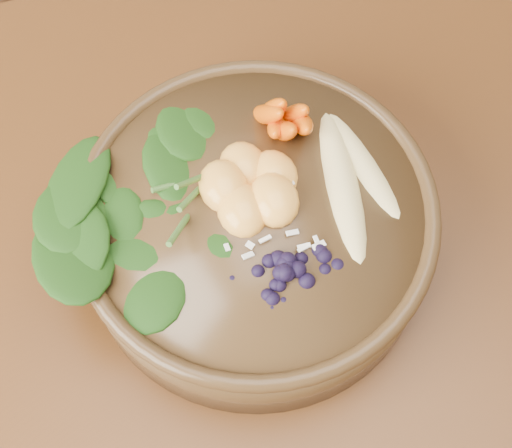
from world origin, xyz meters
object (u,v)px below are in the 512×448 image
object	(u,v)px
stoneware_bowl	(256,229)
blueberry_pile	(286,263)
banana_halves	(355,166)
dining_table	(499,305)
kale_heap	(178,146)
mandarin_cluster	(251,178)
carrot_cluster	(287,83)

from	to	relation	value
stoneware_bowl	blueberry_pile	world-z (taller)	blueberry_pile
banana_halves	blueberry_pile	size ratio (longest dim) A/B	1.23
stoneware_bowl	blueberry_pile	distance (m)	0.09
dining_table	kale_heap	size ratio (longest dim) A/B	8.20
banana_halves	mandarin_cluster	xyz separation A→B (m)	(-0.08, 0.01, 0.00)
dining_table	stoneware_bowl	xyz separation A→B (m)	(-0.23, 0.09, 0.13)
stoneware_bowl	banana_halves	xyz separation A→B (m)	(0.09, 0.01, 0.05)
dining_table	mandarin_cluster	world-z (taller)	mandarin_cluster
blueberry_pile	dining_table	bearing A→B (deg)	-7.04
dining_table	banana_halves	xyz separation A→B (m)	(-0.14, 0.10, 0.19)
kale_heap	mandarin_cluster	xyz separation A→B (m)	(0.05, -0.04, -0.01)
carrot_cluster	banana_halves	xyz separation A→B (m)	(0.04, -0.07, -0.03)
banana_halves	mandarin_cluster	bearing A→B (deg)	170.25
stoneware_bowl	banana_halves	bearing A→B (deg)	4.83
carrot_cluster	banana_halves	size ratio (longest dim) A/B	0.48
kale_heap	mandarin_cluster	bearing A→B (deg)	-39.70
kale_heap	banana_halves	distance (m)	0.14
banana_halves	blueberry_pile	world-z (taller)	blueberry_pile
carrot_cluster	blueberry_pile	world-z (taller)	carrot_cluster
kale_heap	banana_halves	world-z (taller)	kale_heap
dining_table	stoneware_bowl	distance (m)	0.28
stoneware_bowl	mandarin_cluster	xyz separation A→B (m)	(0.00, 0.02, 0.06)
dining_table	carrot_cluster	xyz separation A→B (m)	(-0.18, 0.17, 0.21)
stoneware_bowl	banana_halves	size ratio (longest dim) A/B	1.75
dining_table	mandarin_cluster	bearing A→B (deg)	154.80
carrot_cluster	mandarin_cluster	size ratio (longest dim) A/B	0.87
kale_heap	blueberry_pile	distance (m)	0.13
blueberry_pile	carrot_cluster	bearing A→B (deg)	72.54
kale_heap	banana_halves	xyz separation A→B (m)	(0.13, -0.05, -0.01)
carrot_cluster	dining_table	bearing A→B (deg)	-45.65
stoneware_bowl	blueberry_pile	bearing A→B (deg)	-85.05
kale_heap	carrot_cluster	world-z (taller)	carrot_cluster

